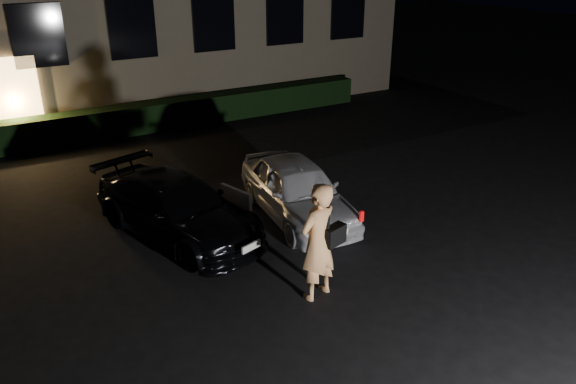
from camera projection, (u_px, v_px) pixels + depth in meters
ground at (343, 301)px, 9.07m from camera, size 80.00×80.00×0.00m
hedge at (146, 117)px, 17.20m from camera, size 15.00×0.70×0.85m
sedan at (177, 207)px, 10.95m from camera, size 2.74×4.33×1.17m
hatch at (297, 190)px, 11.67m from camera, size 1.85×3.77×1.24m
man at (318, 242)px, 8.84m from camera, size 0.91×0.66×1.99m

